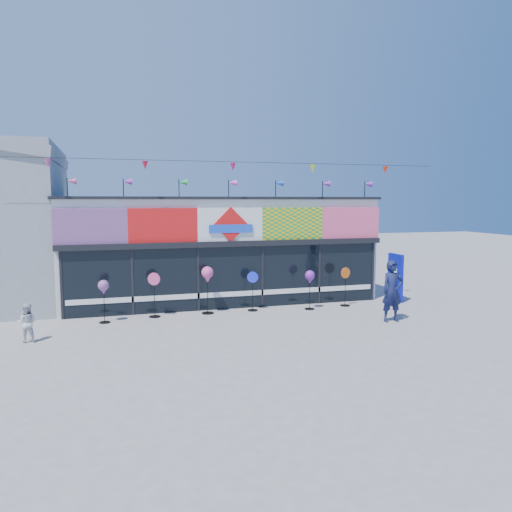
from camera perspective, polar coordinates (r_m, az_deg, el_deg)
name	(u,v)px	position (r m, az deg, el deg)	size (l,w,h in m)	color
ground	(257,332)	(15.26, 0.14, -8.67)	(80.00, 80.00, 0.00)	gray
kite_shop	(216,247)	(20.60, -4.56, 1.01)	(16.00, 5.70, 5.31)	silver
blue_sign	(395,277)	(20.45, 15.64, -2.36)	(0.17, 0.94, 1.87)	#0B13A5
spinner_0	(104,289)	(16.86, -17.02, -3.58)	(0.36, 0.36, 1.41)	black
spinner_1	(154,294)	(17.33, -11.55, -4.24)	(0.41, 0.39, 1.53)	black
spinner_2	(207,276)	(17.50, -5.57, -2.28)	(0.42, 0.42, 1.67)	black
spinner_3	(253,290)	(17.96, -0.38, -3.92)	(0.38, 0.36, 1.42)	black
spinner_4	(310,278)	(18.24, 6.18, -2.53)	(0.36, 0.36, 1.44)	black
spinner_5	(345,286)	(19.07, 10.17, -3.35)	(0.41, 0.37, 1.47)	black
adult_man	(392,291)	(16.95, 15.32, -3.89)	(0.73, 0.48, 2.01)	#14193E
child	(27,323)	(15.49, -24.70, -6.94)	(0.53, 0.31, 1.10)	silver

